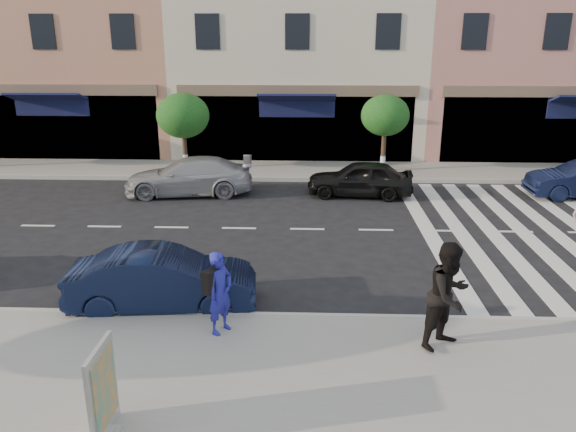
% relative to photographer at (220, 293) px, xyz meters
% --- Properties ---
extents(ground, '(120.00, 120.00, 0.00)m').
position_rel_photographer_xyz_m(ground, '(1.57, 2.20, -0.94)').
color(ground, black).
rests_on(ground, ground).
extents(sidewalk_near, '(60.00, 4.50, 0.15)m').
position_rel_photographer_xyz_m(sidewalk_near, '(1.57, -1.55, -0.86)').
color(sidewalk_near, gray).
rests_on(sidewalk_near, ground).
extents(sidewalk_far, '(60.00, 3.00, 0.15)m').
position_rel_photographer_xyz_m(sidewalk_far, '(1.57, 13.20, -0.86)').
color(sidewalk_far, gray).
rests_on(sidewalk_far, ground).
extents(building_centre, '(11.00, 9.00, 11.00)m').
position_rel_photographer_xyz_m(building_centre, '(1.07, 19.20, 4.56)').
color(building_centre, beige).
rests_on(building_centre, ground).
extents(building_east_mid, '(13.00, 9.00, 13.00)m').
position_rel_photographer_xyz_m(building_east_mid, '(13.07, 19.20, 5.56)').
color(building_east_mid, '#B4756B').
rests_on(building_east_mid, ground).
extents(street_tree_wb, '(2.10, 2.10, 3.06)m').
position_rel_photographer_xyz_m(street_tree_wb, '(-3.43, 13.00, 1.37)').
color(street_tree_wb, '#473323').
rests_on(street_tree_wb, sidewalk_far).
extents(street_tree_c, '(1.90, 1.90, 3.04)m').
position_rel_photographer_xyz_m(street_tree_c, '(4.57, 13.00, 1.42)').
color(street_tree_c, '#473323').
rests_on(street_tree_c, sidewalk_far).
extents(photographer, '(0.63, 0.69, 1.58)m').
position_rel_photographer_xyz_m(photographer, '(0.00, 0.00, 0.00)').
color(photographer, navy).
rests_on(photographer, sidewalk_near).
extents(walker, '(1.20, 1.17, 1.94)m').
position_rel_photographer_xyz_m(walker, '(4.05, -0.33, 0.18)').
color(walker, black).
rests_on(walker, sidewalk_near).
extents(poster_board, '(0.32, 0.90, 1.38)m').
position_rel_photographer_xyz_m(poster_board, '(-1.15, -2.89, -0.12)').
color(poster_board, beige).
rests_on(poster_board, sidewalk_near).
extents(car_near_mid, '(3.94, 1.71, 1.26)m').
position_rel_photographer_xyz_m(car_near_mid, '(-1.38, 1.20, -0.31)').
color(car_near_mid, black).
rests_on(car_near_mid, ground).
extents(car_far_left, '(4.62, 2.26, 1.29)m').
position_rel_photographer_xyz_m(car_far_left, '(-2.62, 9.80, -0.29)').
color(car_far_left, '#9A9A9F').
rests_on(car_far_left, ground).
extents(car_far_mid, '(3.76, 1.77, 1.24)m').
position_rel_photographer_xyz_m(car_far_mid, '(3.39, 9.81, -0.32)').
color(car_far_mid, black).
rests_on(car_far_mid, ground).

